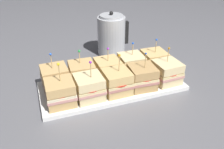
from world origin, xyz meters
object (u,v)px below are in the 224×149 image
at_px(sandwich_front_left, 89,87).
at_px(sandwich_back_left, 82,74).
at_px(kettle_steel, 111,35).
at_px(sandwich_front_far_left, 60,93).
at_px(sandwich_front_right, 142,77).
at_px(serving_platter, 112,86).
at_px(sandwich_back_far_right, 154,61).
at_px(sandwich_back_center, 108,69).
at_px(sandwich_back_far_left, 55,78).
at_px(sandwich_back_right, 131,65).
at_px(sandwich_front_far_right, 167,72).
at_px(sandwich_front_center, 117,82).

distance_m(sandwich_front_left, sandwich_back_left, 0.12).
xyz_separation_m(sandwich_back_left, kettle_steel, (0.24, 0.28, 0.04)).
relative_size(sandwich_front_far_left, sandwich_front_right, 1.06).
bearing_deg(sandwich_front_far_left, sandwich_back_left, 45.81).
bearing_deg(sandwich_back_left, sandwich_front_left, -89.39).
relative_size(serving_platter, sandwich_back_far_right, 3.78).
relative_size(sandwich_back_left, sandwich_back_center, 1.01).
bearing_deg(serving_platter, sandwich_back_far_left, 165.75).
xyz_separation_m(sandwich_back_far_right, kettle_steel, (-0.12, 0.28, 0.04)).
height_order(sandwich_back_far_left, kettle_steel, kettle_steel).
height_order(sandwich_front_right, sandwich_back_right, sandwich_front_right).
height_order(sandwich_front_left, sandwich_front_right, sandwich_front_left).
distance_m(sandwich_back_far_left, sandwich_back_right, 0.35).
bearing_deg(sandwich_back_center, serving_platter, -92.28).
relative_size(serving_platter, sandwich_front_left, 3.74).
relative_size(serving_platter, sandwich_front_far_right, 3.80).
distance_m(sandwich_back_left, kettle_steel, 0.37).
bearing_deg(sandwich_front_far_right, sandwich_front_far_left, -179.80).
distance_m(sandwich_front_left, sandwich_front_right, 0.23).
height_order(sandwich_front_far_right, sandwich_back_far_right, sandwich_back_far_right).
bearing_deg(sandwich_front_center, sandwich_back_right, 46.02).
bearing_deg(sandwich_front_far_right, sandwich_back_far_left, 165.99).
distance_m(sandwich_front_far_right, sandwich_back_right, 0.17).
distance_m(sandwich_front_center, sandwich_back_center, 0.12).
xyz_separation_m(sandwich_front_far_left, sandwich_front_left, (0.11, -0.00, 0.00)).
distance_m(sandwich_front_center, kettle_steel, 0.42).
distance_m(sandwich_front_left, sandwich_back_far_right, 0.37).
xyz_separation_m(sandwich_front_far_right, sandwich_back_far_right, (-0.00, 0.12, 0.00)).
xyz_separation_m(sandwich_front_right, sandwich_back_far_left, (-0.35, 0.12, 0.00)).
distance_m(sandwich_front_far_left, sandwich_back_far_left, 0.12).
xyz_separation_m(sandwich_front_left, sandwich_back_right, (0.23, 0.12, -0.00)).
xyz_separation_m(sandwich_front_far_right, kettle_steel, (-0.12, 0.40, 0.04)).
height_order(sandwich_front_right, sandwich_back_far_left, sandwich_front_right).
bearing_deg(serving_platter, sandwich_front_right, -27.46).
height_order(sandwich_back_center, kettle_steel, kettle_steel).
xyz_separation_m(sandwich_front_right, sandwich_back_left, (-0.23, 0.12, 0.00)).
height_order(sandwich_front_far_left, sandwich_front_left, sandwich_front_far_left).
distance_m(sandwich_back_left, sandwich_back_right, 0.23).
height_order(serving_platter, sandwich_front_left, sandwich_front_left).
bearing_deg(sandwich_front_right, sandwich_back_left, 153.74).
distance_m(serving_platter, sandwich_front_right, 0.14).
bearing_deg(sandwich_front_far_right, sandwich_front_center, -179.52).
xyz_separation_m(sandwich_front_center, sandwich_front_right, (0.11, 0.00, -0.00)).
xyz_separation_m(sandwich_front_left, sandwich_front_right, (0.23, 0.00, -0.00)).
xyz_separation_m(sandwich_front_far_left, sandwich_back_left, (0.11, 0.12, -0.00)).
relative_size(sandwich_back_far_left, sandwich_back_center, 1.05).
bearing_deg(sandwich_back_left, sandwich_front_far_left, -134.19).
bearing_deg(sandwich_back_far_right, sandwich_back_center, -179.87).
bearing_deg(serving_platter, sandwich_front_far_left, -165.57).
bearing_deg(kettle_steel, sandwich_front_far_right, -73.54).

